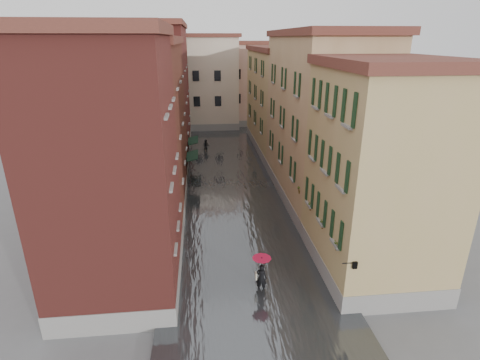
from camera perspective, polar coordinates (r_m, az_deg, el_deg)
ground at (r=24.07m, az=0.90°, el=-11.47°), size 120.00×120.00×0.00m
floodwater at (r=35.66m, az=-1.58°, el=-0.17°), size 10.00×60.00×0.20m
building_left_near at (r=19.80m, az=-18.80°, el=0.95°), size 6.00×8.00×13.00m
building_left_mid at (r=30.28m, az=-14.53°, el=7.54°), size 6.00×14.00×12.50m
building_left_far at (r=44.82m, az=-12.01°, el=12.84°), size 6.00×16.00×14.00m
building_right_near at (r=21.73m, az=20.31°, el=0.38°), size 6.00×8.00×11.50m
building_right_mid at (r=31.36m, az=11.90°, el=8.67°), size 6.00×14.00×13.00m
building_right_far at (r=45.77m, az=6.18°, el=11.74°), size 6.00×16.00×11.50m
building_end_cream at (r=58.56m, az=-6.66°, el=14.42°), size 12.00×9.00×13.00m
building_end_pink at (r=61.19m, az=2.09°, el=14.34°), size 10.00×9.00×12.00m
awning_near at (r=35.44m, az=-7.34°, el=3.58°), size 1.09×3.08×2.80m
awning_far at (r=40.87m, az=-7.22°, el=5.91°), size 1.09×3.21×2.80m
wall_lantern at (r=18.58m, az=16.99°, el=-12.21°), size 0.71×0.22×0.35m
window_planters at (r=22.40m, az=11.80°, el=-4.32°), size 0.59×8.21×0.84m
pedestrian_main at (r=20.47m, az=3.28°, el=-13.62°), size 1.02×1.02×2.06m
pedestrian_far at (r=44.94m, az=-5.18°, el=5.13°), size 0.78×0.61×1.59m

